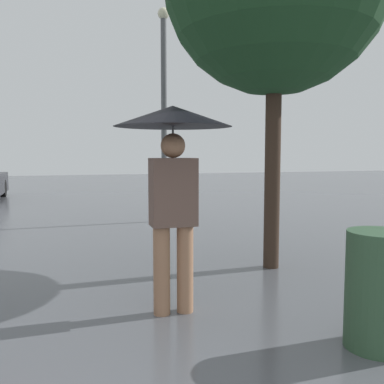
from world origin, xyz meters
name	(u,v)px	position (x,y,z in m)	size (l,w,h in m)	color
pedestrian	(173,151)	(0.47, 3.26, 1.55)	(1.10, 1.10, 1.96)	#9E7051
street_lamp	(164,102)	(1.65, 8.67, 2.64)	(0.25, 0.25, 4.65)	#515456
trash_bin	(379,290)	(1.83, 2.08, 0.46)	(0.51, 0.51, 0.93)	#2D4C33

